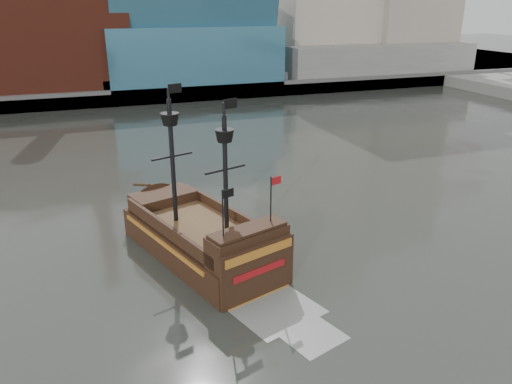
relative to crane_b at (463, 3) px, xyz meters
name	(u,v)px	position (x,y,z in m)	size (l,w,h in m)	color
ground	(305,312)	(-88.23, -92.00, -15.57)	(400.00, 400.00, 0.00)	#242722
promenade_far	(124,75)	(-88.23, 0.00, -14.57)	(220.00, 60.00, 2.00)	slate
seawall	(143,97)	(-88.23, -29.50, -14.27)	(220.00, 1.00, 2.60)	#4C4C49
crane_b	(463,3)	(0.00, 0.00, 0.00)	(19.10, 4.00, 26.25)	slate
pirate_ship	(202,242)	(-91.98, -83.98, -14.48)	(9.43, 16.80, 12.06)	black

